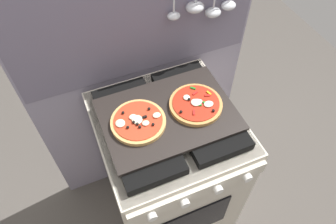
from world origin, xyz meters
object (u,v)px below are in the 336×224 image
at_px(pizza_left, 138,121).
at_px(pizza_right, 196,104).
at_px(stove, 168,169).
at_px(baking_tray, 168,115).

relative_size(pizza_left, pizza_right, 1.00).
xyz_separation_m(stove, baking_tray, (0.00, 0.00, 0.46)).
bearing_deg(baking_tray, pizza_left, 178.84).
xyz_separation_m(baking_tray, pizza_right, (0.12, -0.01, 0.02)).
height_order(stove, baking_tray, baking_tray).
bearing_deg(pizza_left, stove, -1.90).
relative_size(stove, pizza_left, 4.09).
height_order(stove, pizza_right, pizza_right).
xyz_separation_m(pizza_left, pizza_right, (0.25, -0.01, -0.00)).
relative_size(stove, baking_tray, 1.67).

